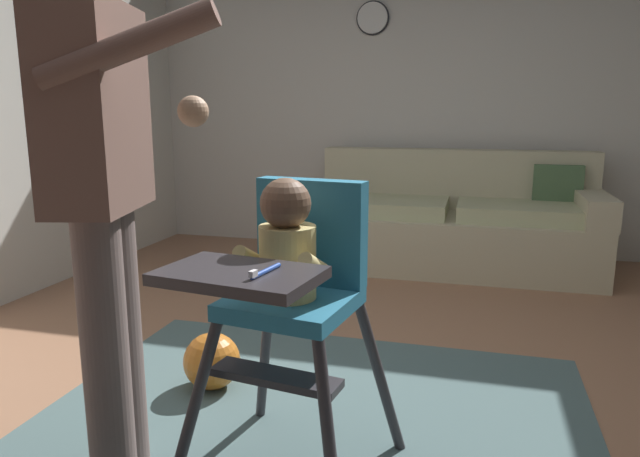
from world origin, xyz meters
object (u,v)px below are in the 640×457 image
object	(u,v)px
toy_ball	(212,361)
wall_clock	(373,18)
high_chair	(291,273)
couch	(453,223)
adult_standing	(103,189)

from	to	relation	value
toy_ball	wall_clock	world-z (taller)	wall_clock
high_chair	wall_clock	world-z (taller)	wall_clock
couch	toy_ball	world-z (taller)	couch
high_chair	wall_clock	size ratio (longest dim) A/B	3.63
couch	adult_standing	bearing A→B (deg)	-17.52
adult_standing	wall_clock	bearing A→B (deg)	72.75
high_chair	wall_clock	xyz separation A→B (m)	(-0.35, 3.24, 1.21)
adult_standing	wall_clock	xyz separation A→B (m)	(0.19, 3.37, 0.96)
toy_ball	wall_clock	xyz separation A→B (m)	(0.16, 2.76, 1.77)
high_chair	toy_ball	distance (m)	0.89
couch	toy_ball	xyz separation A→B (m)	(-0.89, -2.28, -0.21)
high_chair	wall_clock	bearing A→B (deg)	-165.37
couch	high_chair	xyz separation A→B (m)	(-0.38, -2.76, 0.34)
high_chair	adult_standing	size ratio (longest dim) A/B	0.59
high_chair	wall_clock	distance (m)	3.47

